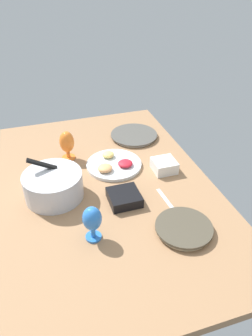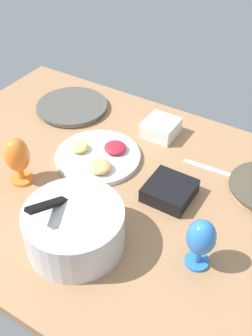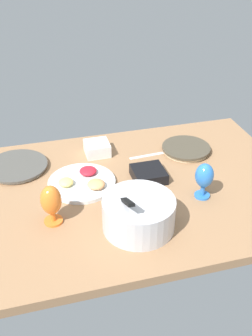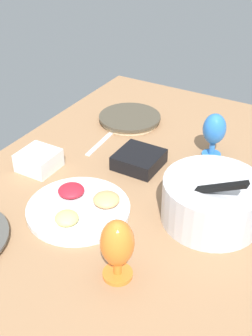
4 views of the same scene
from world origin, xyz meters
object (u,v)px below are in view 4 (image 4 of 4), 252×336
mixing_bowl (212,200)px  square_bowl_black (139,159)px  fruit_platter (80,207)px  hurricane_glass_orange (117,245)px  square_bowl_white (39,159)px  dinner_plate_left (130,119)px  hurricane_glass_blue (214,131)px

mixing_bowl → square_bowl_black: 34.13cm
mixing_bowl → fruit_platter: 37.69cm
fruit_platter → hurricane_glass_orange: hurricane_glass_orange is taller
mixing_bowl → square_bowl_black: bearing=-115.2°
mixing_bowl → square_bowl_white: 58.85cm
mixing_bowl → dinner_plate_left: bearing=-129.5°
hurricane_glass_blue → fruit_platter: bearing=-24.9°
square_bowl_white → fruit_platter: bearing=64.3°
mixing_bowl → fruit_platter: bearing=-65.6°
hurricane_glass_orange → hurricane_glass_blue: bearing=-179.9°
hurricane_glass_blue → hurricane_glass_orange: hurricane_glass_orange is taller
square_bowl_black → square_bowl_white: square_bowl_white is taller
hurricane_glass_blue → square_bowl_white: hurricane_glass_blue is taller
dinner_plate_left → mixing_bowl: (40.26, 48.91, 5.44)cm
mixing_bowl → hurricane_glass_blue: size_ratio=1.72×
mixing_bowl → hurricane_glass_orange: size_ratio=1.64×
dinner_plate_left → hurricane_glass_blue: bearing=78.1°
dinner_plate_left → square_bowl_black: 31.68cm
hurricane_glass_blue → hurricane_glass_orange: (63.47, 0.06, 0.03)cm
hurricane_glass_blue → square_bowl_white: bearing=-52.5°
square_bowl_white → square_bowl_black: bearing=122.7°
mixing_bowl → hurricane_glass_blue: (-32.42, -11.79, 3.05)cm
dinner_plate_left → hurricane_glass_blue: hurricane_glass_blue is taller
dinner_plate_left → square_bowl_white: size_ratio=2.04×
dinner_plate_left → hurricane_glass_orange: (71.31, 37.19, 8.51)cm
fruit_platter → square_bowl_black: (-29.79, 3.30, 1.28)cm
dinner_plate_left → mixing_bowl: 63.58cm
square_bowl_white → mixing_bowl: bearing=93.5°
fruit_platter → hurricane_glass_blue: (-47.82, 22.17, 8.52)cm
hurricane_glass_blue → square_bowl_black: 27.08cm
fruit_platter → square_bowl_black: same height
dinner_plate_left → square_bowl_white: 44.91cm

